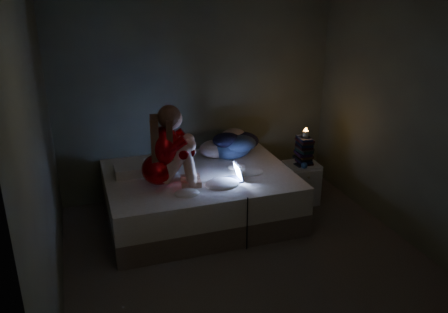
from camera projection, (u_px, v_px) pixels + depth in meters
name	position (u px, v px, depth m)	size (l,w,h in m)	color
floor	(251.00, 265.00, 4.64)	(3.60, 3.80, 0.02)	#3E3731
wall_back	(198.00, 96.00, 5.86)	(3.60, 0.02, 2.60)	#616955
wall_front	(385.00, 255.00, 2.48)	(3.60, 0.02, 2.60)	#616955
wall_left	(42.00, 167.00, 3.63)	(0.02, 3.80, 2.60)	#616955
wall_right	(417.00, 125.00, 4.70)	(0.02, 3.80, 2.60)	#616955
bed	(200.00, 196.00, 5.44)	(2.13, 1.60, 0.59)	beige
pillow	(132.00, 170.00, 5.27)	(0.40, 0.28, 0.11)	silver
woman	(157.00, 147.00, 4.85)	(0.56, 0.37, 0.90)	#6E0002
laptop	(228.00, 172.00, 5.09)	(0.30, 0.21, 0.21)	black
clothes_pile	(231.00, 143.00, 5.80)	(0.58, 0.46, 0.35)	#1E2B4C
nightstand	(301.00, 183.00, 5.86)	(0.40, 0.36, 0.53)	silver
book_stack	(304.00, 150.00, 5.71)	(0.19, 0.25, 0.34)	black
candle	(306.00, 134.00, 5.63)	(0.07, 0.07, 0.08)	beige
phone	(299.00, 165.00, 5.69)	(0.07, 0.14, 0.01)	black
blue_orb	(305.00, 165.00, 5.59)	(0.08, 0.08, 0.08)	navy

